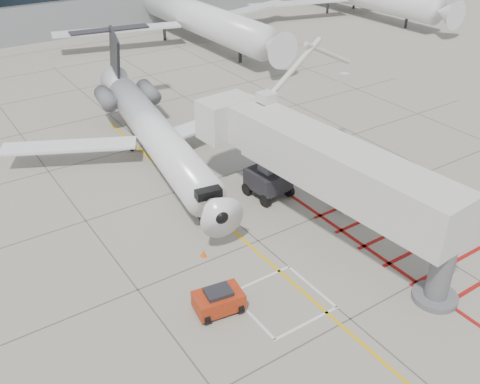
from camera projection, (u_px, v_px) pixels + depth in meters
ground_plane at (300, 276)px, 29.81m from camera, size 260.00×260.00×0.00m
regional_jet at (164, 127)px, 37.99m from camera, size 27.13×32.13×7.59m
jet_bridge at (343, 180)px, 30.83m from camera, size 11.22×21.16×8.19m
pushback_tug at (218, 300)px, 27.14m from camera, size 2.66×1.90×1.43m
baggage_cart at (220, 213)px, 34.36m from camera, size 1.77×1.13×1.11m
ground_power_unit at (358, 192)px, 35.61m from camera, size 2.95×2.12×2.11m
cone_nose at (203, 253)px, 31.23m from camera, size 0.34×0.34×0.48m
cone_side at (218, 227)px, 33.54m from camera, size 0.34×0.34×0.47m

